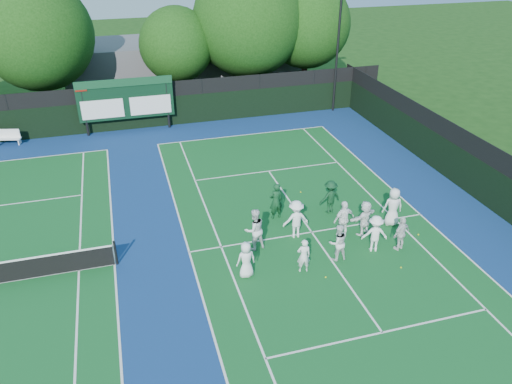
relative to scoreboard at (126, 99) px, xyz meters
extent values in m
plane|color=#163B10|center=(7.01, -15.59, -2.19)|extent=(120.00, 120.00, 0.00)
cube|color=navy|center=(1.01, -14.59, -2.19)|extent=(34.00, 32.00, 0.01)
cube|color=#115220|center=(7.01, -14.59, -2.18)|extent=(10.97, 23.77, 0.00)
cube|color=silver|center=(7.01, -2.70, -2.18)|extent=(10.97, 0.08, 0.00)
cube|color=silver|center=(1.53, -14.59, -2.18)|extent=(0.08, 23.77, 0.00)
cube|color=silver|center=(12.50, -14.59, -2.18)|extent=(0.08, 23.77, 0.00)
cube|color=silver|center=(2.90, -14.59, -2.18)|extent=(0.08, 23.77, 0.00)
cube|color=silver|center=(11.13, -14.59, -2.18)|extent=(0.08, 23.77, 0.00)
cube|color=silver|center=(7.01, -20.99, -2.18)|extent=(8.23, 0.08, 0.00)
cube|color=silver|center=(7.01, -8.19, -2.18)|extent=(8.23, 0.08, 0.00)
cube|color=silver|center=(7.01, -14.59, -2.18)|extent=(0.08, 12.80, 0.00)
cube|color=silver|center=(-6.99, -2.70, -2.18)|extent=(10.97, 0.08, 0.00)
cube|color=silver|center=(-1.50, -14.59, -2.18)|extent=(0.08, 23.77, 0.00)
cube|color=silver|center=(-2.87, -14.59, -2.18)|extent=(0.08, 23.77, 0.00)
cube|color=black|center=(1.01, 0.41, -1.19)|extent=(34.00, 0.08, 2.00)
cube|color=black|center=(1.01, 0.41, 0.31)|extent=(34.00, 0.05, 1.00)
cube|color=black|center=(16.01, -14.59, -1.19)|extent=(0.08, 32.00, 2.00)
cube|color=black|center=(16.01, -14.59, 0.31)|extent=(0.05, 32.00, 1.00)
cylinder|color=black|center=(-2.59, 0.01, -0.44)|extent=(0.16, 0.16, 3.50)
cylinder|color=black|center=(2.61, 0.01, -0.44)|extent=(0.16, 0.16, 3.50)
cube|color=black|center=(0.01, 0.01, 0.01)|extent=(6.00, 0.15, 2.60)
cube|color=#134224|center=(0.01, -0.09, 1.11)|extent=(6.00, 0.05, 0.50)
cube|color=white|center=(-1.49, -0.09, -0.49)|extent=(2.60, 0.04, 1.20)
cube|color=white|center=(1.51, -0.09, -0.49)|extent=(2.60, 0.04, 1.20)
cube|color=maroon|center=(-2.59, -0.09, 1.01)|extent=(0.70, 0.04, 0.50)
cube|color=#58585D|center=(5.01, 8.41, -0.19)|extent=(18.00, 6.00, 4.00)
cylinder|color=black|center=(14.51, 0.11, 2.81)|extent=(0.16, 0.16, 10.00)
cylinder|color=black|center=(-1.39, -14.59, -1.64)|extent=(0.10, 0.10, 1.10)
cube|color=white|center=(-7.30, -0.29, -1.75)|extent=(1.65, 0.80, 0.06)
cube|color=white|center=(-7.30, -0.13, -1.45)|extent=(1.56, 0.45, 0.53)
cube|color=white|center=(-6.67, -0.29, -1.98)|extent=(0.15, 0.38, 0.42)
cylinder|color=black|center=(-4.97, 3.91, -0.68)|extent=(0.44, 0.44, 3.03)
sphere|color=#11380C|center=(-4.97, 3.91, 3.55)|extent=(7.24, 7.24, 7.24)
sphere|color=#11380C|center=(-4.37, 4.21, 2.83)|extent=(5.07, 5.07, 5.07)
cylinder|color=black|center=(3.98, 3.91, -0.88)|extent=(0.44, 0.44, 2.62)
sphere|color=#11380C|center=(3.98, 3.91, 2.38)|extent=(5.20, 5.20, 5.20)
sphere|color=#11380C|center=(4.58, 4.21, 1.86)|extent=(3.64, 3.64, 3.64)
cylinder|color=black|center=(9.18, 3.91, -0.71)|extent=(0.44, 0.44, 2.95)
sphere|color=#11380C|center=(9.18, 3.91, 3.73)|extent=(7.90, 7.90, 7.90)
sphere|color=#11380C|center=(9.78, 4.21, 2.94)|extent=(5.53, 5.53, 5.53)
cylinder|color=black|center=(13.66, 3.91, -0.66)|extent=(0.44, 0.44, 3.07)
sphere|color=#11380C|center=(13.66, 3.91, 3.30)|extent=(6.46, 6.46, 6.46)
sphere|color=#11380C|center=(14.26, 4.21, 2.65)|extent=(4.52, 4.52, 4.52)
sphere|color=#C9D218|center=(6.34, -17.74, -2.16)|extent=(0.07, 0.07, 0.07)
sphere|color=#C9D218|center=(9.47, -18.00, -2.16)|extent=(0.07, 0.07, 0.07)
sphere|color=#C9D218|center=(7.84, -10.99, -2.16)|extent=(0.07, 0.07, 0.07)
sphere|color=#C9D218|center=(11.44, -16.11, -2.16)|extent=(0.07, 0.07, 0.07)
imported|color=white|center=(3.41, -16.75, -1.42)|extent=(0.80, 0.56, 1.54)
imported|color=white|center=(5.65, -17.08, -1.45)|extent=(0.58, 0.43, 1.48)
imported|color=silver|center=(7.25, -16.71, -1.38)|extent=(0.80, 0.63, 1.61)
imported|color=white|center=(8.98, -16.56, -1.37)|extent=(1.19, 0.88, 1.65)
imported|color=silver|center=(10.08, -16.79, -1.41)|extent=(0.99, 0.67, 1.56)
imported|color=silver|center=(4.24, -15.04, -1.26)|extent=(1.03, 0.88, 1.87)
imported|color=white|center=(6.20, -14.68, -1.31)|extent=(1.15, 0.67, 1.76)
imported|color=white|center=(8.18, -15.25, -1.31)|extent=(1.10, 0.63, 1.76)
imported|color=white|center=(9.15, -15.32, -1.37)|extent=(1.59, 1.02, 1.64)
imported|color=white|center=(10.73, -14.94, -1.28)|extent=(0.97, 0.72, 1.82)
imported|color=#103D1E|center=(5.86, -12.96, -1.30)|extent=(0.70, 0.50, 1.79)
imported|color=#0E351B|center=(8.46, -13.17, -1.37)|extent=(1.16, 0.79, 1.65)
camera|label=1|loc=(-0.52, -31.77, 9.99)|focal=35.00mm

